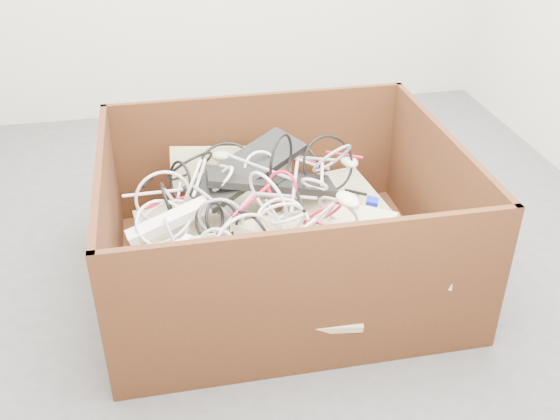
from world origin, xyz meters
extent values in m
plane|color=#48484A|center=(0.00, 0.00, 0.00)|extent=(3.00, 3.00, 0.00)
cube|color=beige|center=(0.00, -1.50, 1.25)|extent=(3.00, 0.04, 2.50)
cube|color=#36180D|center=(-0.11, -0.27, 0.01)|extent=(1.30, 1.09, 0.03)
cube|color=#36180D|center=(-0.11, 0.27, 0.29)|extent=(1.30, 0.03, 0.57)
cube|color=#36180D|center=(-0.11, -0.80, 0.29)|extent=(1.30, 0.02, 0.57)
cube|color=#36180D|center=(0.53, -0.27, 0.29)|extent=(0.02, 1.04, 0.57)
cube|color=#36180D|center=(-0.75, -0.27, 0.29)|extent=(0.02, 1.04, 0.57)
cube|color=tan|center=(-0.11, -0.24, 0.08)|extent=(1.15, 0.99, 0.21)
cube|color=tan|center=(-0.22, -0.32, 0.17)|extent=(0.82, 0.74, 0.22)
cube|color=beige|center=(-0.47, -0.19, 0.17)|extent=(0.50, 0.45, 0.08)
cube|color=beige|center=(0.09, -0.07, 0.22)|extent=(0.52, 0.30, 0.15)
cube|color=beige|center=(-0.01, -0.57, 0.22)|extent=(0.22, 0.51, 0.12)
cube|color=beige|center=(-0.52, -0.52, 0.20)|extent=(0.51, 0.20, 0.17)
cube|color=beige|center=(0.26, -0.56, 0.25)|extent=(0.44, 0.50, 0.13)
cube|color=beige|center=(-0.26, 0.05, 0.34)|extent=(0.51, 0.14, 0.19)
cube|color=beige|center=(-0.10, -0.32, 0.29)|extent=(0.47, 0.46, 0.20)
cube|color=beige|center=(0.07, -0.34, 0.29)|extent=(0.42, 0.50, 0.20)
cube|color=black|center=(-0.13, -0.16, 0.38)|extent=(0.50, 0.20, 0.14)
cube|color=black|center=(-0.21, -0.10, 0.42)|extent=(0.51, 0.42, 0.14)
ellipsoid|color=beige|center=(-0.41, -0.21, 0.34)|extent=(0.12, 0.13, 0.04)
ellipsoid|color=beige|center=(0.23, -0.01, 0.36)|extent=(0.08, 0.12, 0.04)
ellipsoid|color=beige|center=(-0.33, -0.53, 0.30)|extent=(0.12, 0.09, 0.04)
ellipsoid|color=beige|center=(0.09, -0.46, 0.45)|extent=(0.10, 0.13, 0.04)
ellipsoid|color=beige|center=(-0.30, 0.08, 0.40)|extent=(0.13, 0.12, 0.04)
ellipsoid|color=black|center=(0.01, -0.59, 0.27)|extent=(0.13, 0.12, 0.04)
cube|color=white|center=(-0.53, -0.32, 0.35)|extent=(0.32, 0.12, 0.13)
cube|color=white|center=(-0.39, -0.50, 0.32)|extent=(0.24, 0.17, 0.08)
cube|color=#0D19D0|center=(0.23, -0.33, 0.35)|extent=(0.06, 0.06, 0.03)
torus|color=#B60D26|center=(0.02, -0.42, 0.37)|extent=(0.20, 0.15, 0.16)
torus|color=silver|center=(-0.16, -0.10, 0.41)|extent=(0.20, 0.10, 0.19)
torus|color=#949499|center=(0.00, -0.47, 0.40)|extent=(0.12, 0.13, 0.11)
torus|color=#949499|center=(-0.32, -0.11, 0.38)|extent=(0.14, 0.12, 0.13)
torus|color=black|center=(-0.38, -0.16, 0.34)|extent=(0.16, 0.14, 0.10)
torus|color=silver|center=(-0.18, -0.40, 0.46)|extent=(0.15, 0.26, 0.28)
torus|color=#949499|center=(0.08, -0.39, 0.36)|extent=(0.19, 0.15, 0.20)
torus|color=silver|center=(-0.43, -0.15, 0.41)|extent=(0.12, 0.25, 0.24)
torus|color=black|center=(0.13, -0.06, 0.38)|extent=(0.27, 0.16, 0.27)
torus|color=black|center=(-0.53, -0.21, 0.36)|extent=(0.06, 0.22, 0.21)
torus|color=silver|center=(-0.56, -0.33, 0.34)|extent=(0.21, 0.18, 0.16)
torus|color=silver|center=(-0.49, -0.54, 0.31)|extent=(0.24, 0.21, 0.17)
torus|color=#949499|center=(-0.51, -0.12, 0.32)|extent=(0.11, 0.15, 0.15)
torus|color=#949499|center=(-0.38, -0.23, 0.36)|extent=(0.20, 0.24, 0.19)
torus|color=silver|center=(-0.15, -0.50, 0.40)|extent=(0.26, 0.18, 0.20)
torus|color=#B60D26|center=(0.00, -0.50, 0.35)|extent=(0.20, 0.16, 0.20)
torus|color=silver|center=(-0.55, -0.20, 0.38)|extent=(0.23, 0.07, 0.23)
torus|color=black|center=(-0.38, -0.41, 0.40)|extent=(0.08, 0.15, 0.16)
torus|color=silver|center=(-0.09, -0.56, 0.41)|extent=(0.12, 0.13, 0.12)
torus|color=silver|center=(-0.41, -0.56, 0.32)|extent=(0.12, 0.12, 0.14)
torus|color=silver|center=(-0.15, -0.48, 0.41)|extent=(0.24, 0.10, 0.23)
torus|color=black|center=(-0.10, -0.19, 0.49)|extent=(0.17, 0.24, 0.28)
torus|color=#949499|center=(0.11, -0.16, 0.46)|extent=(0.22, 0.15, 0.21)
torus|color=black|center=(0.06, 0.01, 0.35)|extent=(0.13, 0.34, 0.34)
torus|color=silver|center=(-0.13, -0.48, 0.42)|extent=(0.17, 0.16, 0.07)
torus|color=#949499|center=(-0.53, -0.39, 0.33)|extent=(0.07, 0.19, 0.19)
torus|color=black|center=(-0.43, -0.01, 0.40)|extent=(0.27, 0.24, 0.19)
torus|color=black|center=(-0.27, -0.48, 0.36)|extent=(0.17, 0.20, 0.26)
torus|color=black|center=(-0.37, -0.40, 0.38)|extent=(0.21, 0.12, 0.19)
torus|color=silver|center=(-0.38, -0.53, 0.35)|extent=(0.19, 0.14, 0.16)
torus|color=black|center=(-0.48, -0.10, 0.38)|extent=(0.11, 0.22, 0.23)
torus|color=silver|center=(-0.30, -0.53, 0.35)|extent=(0.25, 0.11, 0.27)
torus|color=#949499|center=(-0.35, -0.40, 0.39)|extent=(0.16, 0.05, 0.17)
torus|color=silver|center=(0.02, -0.26, 0.41)|extent=(0.14, 0.11, 0.12)
torus|color=#B60D26|center=(-0.13, -0.36, 0.47)|extent=(0.12, 0.12, 0.16)
torus|color=black|center=(-0.29, -0.03, 0.40)|extent=(0.23, 0.22, 0.15)
torus|color=silver|center=(-0.55, -0.28, 0.32)|extent=(0.30, 0.31, 0.11)
torus|color=silver|center=(-0.32, -0.18, 0.42)|extent=(0.11, 0.15, 0.12)
cylinder|color=#949499|center=(-0.18, -0.21, 0.47)|extent=(0.23, 0.15, 0.06)
cylinder|color=#B60D26|center=(-0.53, -0.17, 0.34)|extent=(0.22, 0.03, 0.05)
cylinder|color=#949499|center=(-0.30, -0.43, 0.42)|extent=(0.15, 0.18, 0.05)
cylinder|color=black|center=(0.18, -0.26, 0.36)|extent=(0.06, 0.12, 0.05)
cylinder|color=#949499|center=(-0.16, -0.49, 0.40)|extent=(0.06, 0.29, 0.04)
cylinder|color=black|center=(0.05, -0.64, 0.35)|extent=(0.04, 0.16, 0.05)
cylinder|color=silver|center=(-0.40, -0.14, 0.42)|extent=(0.08, 0.29, 0.02)
cylinder|color=silver|center=(0.03, -0.07, 0.41)|extent=(0.12, 0.07, 0.05)
cylinder|color=#949499|center=(-0.09, -0.38, 0.47)|extent=(0.08, 0.24, 0.09)
cylinder|color=#B60D26|center=(0.21, 0.00, 0.38)|extent=(0.15, 0.07, 0.02)
cylinder|color=silver|center=(0.07, -0.17, 0.41)|extent=(0.05, 0.14, 0.05)
cylinder|color=black|center=(-0.26, -0.08, 0.36)|extent=(0.15, 0.07, 0.02)
cylinder|color=#949499|center=(0.07, 0.03, 0.36)|extent=(0.14, 0.16, 0.03)
cylinder|color=black|center=(-0.60, 0.13, 0.27)|extent=(0.05, 0.18, 0.06)
cylinder|color=black|center=(-0.08, -0.41, 0.45)|extent=(0.02, 0.19, 0.02)
cylinder|color=#B60D26|center=(0.01, -0.03, 0.39)|extent=(0.18, 0.03, 0.06)
cylinder|color=#949499|center=(0.07, -0.11, 0.43)|extent=(0.13, 0.13, 0.05)
cylinder|color=silver|center=(-0.21, -0.04, 0.39)|extent=(0.09, 0.13, 0.06)
cylinder|color=silver|center=(-0.49, -0.17, 0.33)|extent=(0.05, 0.23, 0.07)
cylinder|color=silver|center=(-0.55, -0.15, 0.37)|extent=(0.29, 0.07, 0.04)
cylinder|color=#B60D26|center=(-0.24, -0.40, 0.45)|extent=(0.16, 0.13, 0.05)
cylinder|color=#949499|center=(-0.12, -0.39, 0.45)|extent=(0.23, 0.03, 0.07)
cylinder|color=silver|center=(-0.45, -0.45, 0.35)|extent=(0.14, 0.06, 0.06)
camera|label=1|loc=(-0.52, -2.31, 1.61)|focal=41.49mm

